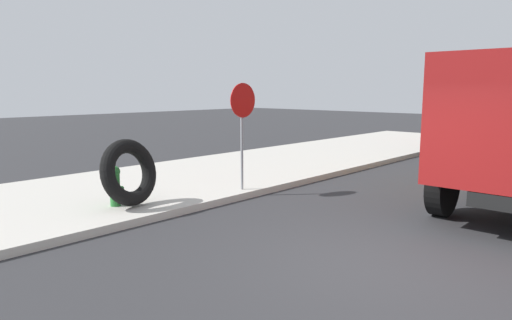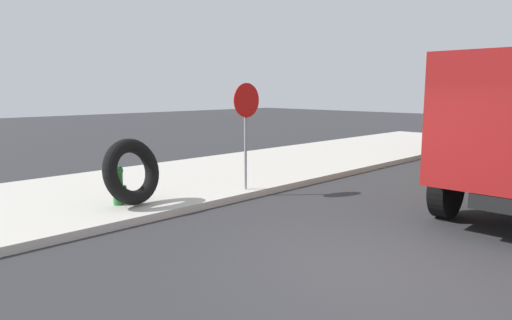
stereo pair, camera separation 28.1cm
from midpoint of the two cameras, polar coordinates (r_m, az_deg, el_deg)
The scene contains 5 objects.
ground_plane at distance 6.54m, azimuth 13.43°, elevation -12.91°, with size 80.00×80.00×0.00m, color #2D2D30.
sidewalk_curb at distance 11.08m, azimuth -17.28°, elevation -3.70°, with size 36.00×5.00×0.15m, color #BCB7AD.
fire_hydrant at distance 9.30m, azimuth -18.07°, elevation -2.95°, with size 0.23×0.52×0.79m.
loose_tire at distance 9.15m, azimuth -16.44°, elevation -1.49°, with size 1.31×1.31×0.28m, color black.
stop_sign at distance 10.16m, azimuth -2.50°, elevation 5.50°, with size 0.76×0.08×2.39m.
Camera 1 is at (-5.44, -2.83, 2.39)m, focal length 31.97 mm.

